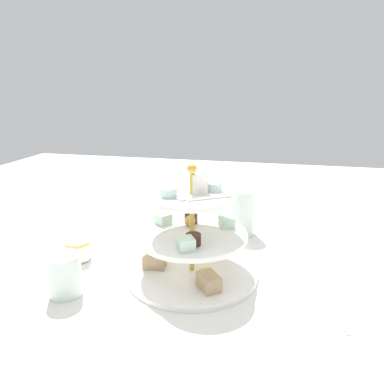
# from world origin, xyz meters

# --- Properties ---
(ground_plane) EXTENTS (2.40, 2.40, 0.00)m
(ground_plane) POSITION_xyz_m (0.00, 0.00, 0.00)
(ground_plane) COLOR silver
(tiered_serving_stand) EXTENTS (0.28, 0.28, 0.24)m
(tiered_serving_stand) POSITION_xyz_m (0.00, 0.00, 0.07)
(tiered_serving_stand) COLOR white
(tiered_serving_stand) RESTS_ON ground_plane
(water_glass_tall_right) EXTENTS (0.07, 0.07, 0.13)m
(water_glass_tall_right) POSITION_xyz_m (0.09, 0.24, 0.06)
(water_glass_tall_right) COLOR silver
(water_glass_tall_right) RESTS_ON ground_plane
(water_glass_short_left) EXTENTS (0.06, 0.06, 0.08)m
(water_glass_short_left) POSITION_xyz_m (-0.22, -0.13, 0.04)
(water_glass_short_left) COLOR silver
(water_glass_short_left) RESTS_ON ground_plane
(teacup_with_saucer) EXTENTS (0.09, 0.09, 0.05)m
(teacup_with_saucer) POSITION_xyz_m (-0.27, 0.00, 0.02)
(teacup_with_saucer) COLOR white
(teacup_with_saucer) RESTS_ON ground_plane
(butter_knife_left) EXTENTS (0.03, 0.17, 0.00)m
(butter_knife_left) POSITION_xyz_m (0.30, -0.05, 0.00)
(butter_knife_left) COLOR silver
(butter_knife_left) RESTS_ON ground_plane
(butter_knife_right) EXTENTS (0.11, 0.15, 0.00)m
(butter_knife_right) POSITION_xyz_m (-0.21, 0.22, 0.00)
(butter_knife_right) COLOR silver
(butter_knife_right) RESTS_ON ground_plane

